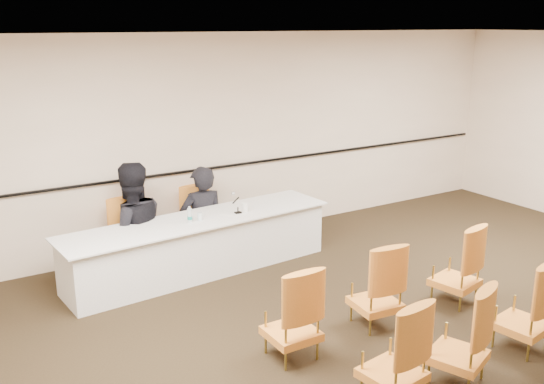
{
  "coord_description": "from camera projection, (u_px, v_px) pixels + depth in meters",
  "views": [
    {
      "loc": [
        -4.12,
        -3.72,
        3.12
      ],
      "look_at": [
        -0.22,
        2.6,
        1.04
      ],
      "focal_mm": 40.0,
      "sensor_mm": 36.0,
      "label": 1
    }
  ],
  "objects": [
    {
      "name": "panelist_main",
      "position": [
        202.0,
        227.0,
        8.39
      ],
      "size": [
        0.67,
        0.48,
        1.74
      ],
      "primitive_type": "imported",
      "rotation": [
        0.0,
        0.0,
        3.04
      ],
      "color": "black",
      "rests_on": "ground"
    },
    {
      "name": "aud_chair_front_mid",
      "position": [
        376.0,
        284.0,
        6.35
      ],
      "size": [
        0.55,
        0.55,
        0.95
      ],
      "primitive_type": null,
      "rotation": [
        0.0,
        0.0,
        -0.11
      ],
      "color": "#C27422",
      "rests_on": "ground"
    },
    {
      "name": "papers",
      "position": [
        234.0,
        214.0,
        7.89
      ],
      "size": [
        0.36,
        0.32,
        0.0
      ],
      "primitive_type": "cube",
      "rotation": [
        0.0,
        0.0,
        0.38
      ],
      "color": "white",
      "rests_on": "panel_table"
    },
    {
      "name": "panelist_main_chair",
      "position": [
        202.0,
        221.0,
        8.36
      ],
      "size": [
        0.53,
        0.53,
        0.95
      ],
      "primitive_type": null,
      "rotation": [
        0.0,
        0.0,
        0.07
      ],
      "color": "#C27422",
      "rests_on": "ground"
    },
    {
      "name": "drinking_glass",
      "position": [
        200.0,
        217.0,
        7.61
      ],
      "size": [
        0.08,
        0.08,
        0.1
      ],
      "primitive_type": "cylinder",
      "rotation": [
        0.0,
        0.0,
        0.3
      ],
      "color": "silver",
      "rests_on": "panel_table"
    },
    {
      "name": "coffee_cup",
      "position": [
        245.0,
        207.0,
        7.93
      ],
      "size": [
        0.09,
        0.09,
        0.13
      ],
      "primitive_type": "cylinder",
      "rotation": [
        0.0,
        0.0,
        0.11
      ],
      "color": "white",
      "rests_on": "panel_table"
    },
    {
      "name": "panel_table",
      "position": [
        200.0,
        245.0,
        7.78
      ],
      "size": [
        3.64,
        1.09,
        0.72
      ],
      "primitive_type": null,
      "rotation": [
        0.0,
        0.0,
        0.07
      ],
      "color": "silver",
      "rests_on": "ground"
    },
    {
      "name": "panelist_second",
      "position": [
        132.0,
        236.0,
        7.78
      ],
      "size": [
        0.97,
        0.77,
        1.94
      ],
      "primitive_type": "imported",
      "rotation": [
        0.0,
        0.0,
        3.1
      ],
      "color": "black",
      "rests_on": "ground"
    },
    {
      "name": "water_bottle",
      "position": [
        190.0,
        214.0,
        7.52
      ],
      "size": [
        0.08,
        0.08,
        0.2
      ],
      "primitive_type": null,
      "rotation": [
        0.0,
        0.0,
        0.5
      ],
      "color": "#18877F",
      "rests_on": "panel_table"
    },
    {
      "name": "wall_back",
      "position": [
        234.0,
        138.0,
        8.85
      ],
      "size": [
        10.0,
        0.04,
        3.0
      ],
      "primitive_type": "cube",
      "color": "beige",
      "rests_on": "ground"
    },
    {
      "name": "panelist_second_chair",
      "position": [
        132.0,
        236.0,
        7.78
      ],
      "size": [
        0.53,
        0.53,
        0.95
      ],
      "primitive_type": null,
      "rotation": [
        0.0,
        0.0,
        0.07
      ],
      "color": "#C27422",
      "rests_on": "ground"
    },
    {
      "name": "wall_rail",
      "position": [
        236.0,
        165.0,
        8.92
      ],
      "size": [
        9.8,
        0.04,
        0.03
      ],
      "primitive_type": "cube",
      "color": "black",
      "rests_on": "wall_back"
    },
    {
      "name": "aud_chair_front_left",
      "position": [
        292.0,
        312.0,
        5.74
      ],
      "size": [
        0.5,
        0.5,
        0.95
      ],
      "primitive_type": null,
      "rotation": [
        0.0,
        0.0,
        -0.0
      ],
      "color": "#C27422",
      "rests_on": "ground"
    },
    {
      "name": "microphone",
      "position": [
        238.0,
        204.0,
        7.86
      ],
      "size": [
        0.11,
        0.19,
        0.26
      ],
      "primitive_type": null,
      "rotation": [
        0.0,
        0.0,
        -0.07
      ],
      "color": "black",
      "rests_on": "panel_table"
    },
    {
      "name": "aud_chair_front_right",
      "position": [
        456.0,
        264.0,
        6.89
      ],
      "size": [
        0.59,
        0.59,
        0.95
      ],
      "primitive_type": null,
      "rotation": [
        0.0,
        0.0,
        0.21
      ],
      "color": "#C27422",
      "rests_on": "ground"
    },
    {
      "name": "aud_chair_back_left",
      "position": [
        394.0,
        350.0,
        5.06
      ],
      "size": [
        0.56,
        0.56,
        0.95
      ],
      "primitive_type": null,
      "rotation": [
        0.0,
        0.0,
        0.13
      ],
      "color": "#C27422",
      "rests_on": "ground"
    },
    {
      "name": "aud_chair_back_right",
      "position": [
        524.0,
        304.0,
        5.9
      ],
      "size": [
        0.57,
        0.57,
        0.95
      ],
      "primitive_type": null,
      "rotation": [
        0.0,
        0.0,
        0.16
      ],
      "color": "#C27422",
      "rests_on": "ground"
    },
    {
      "name": "ceiling",
      "position": [
        454.0,
        37.0,
        5.17
      ],
      "size": [
        10.0,
        10.0,
        0.0
      ],
      "primitive_type": "plane",
      "rotation": [
        3.14,
        0.0,
        0.0
      ],
      "color": "white",
      "rests_on": "ground"
    },
    {
      "name": "aud_chair_back_mid",
      "position": [
        459.0,
        333.0,
        5.34
      ],
      "size": [
        0.65,
        0.65,
        0.95
      ],
      "primitive_type": null,
      "rotation": [
        0.0,
        0.0,
        0.37
      ],
      "color": "#C27422",
      "rests_on": "ground"
    },
    {
      "name": "floor",
      "position": [
        429.0,
        350.0,
        5.98
      ],
      "size": [
        10.0,
        10.0,
        0.0
      ],
      "primitive_type": "plane",
      "color": "black",
      "rests_on": "ground"
    }
  ]
}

